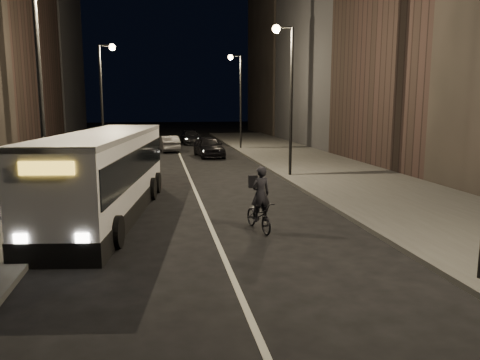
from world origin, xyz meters
name	(u,v)px	position (x,y,z in m)	size (l,w,h in m)	color
ground	(219,246)	(0.00, 0.00, 0.00)	(180.00, 180.00, 0.00)	black
sidewalk_right	(326,170)	(8.50, 14.00, 0.08)	(7.00, 70.00, 0.16)	#373735
sidewalk_left	(35,177)	(-8.50, 14.00, 0.08)	(7.00, 70.00, 0.16)	#373735
building_row_right	(357,30)	(16.00, 27.50, 10.50)	(8.00, 61.00, 21.00)	black
streetlight_right_mid	(287,81)	(5.33, 12.00, 5.36)	(1.20, 0.44, 8.12)	black
streetlight_right_far	(238,89)	(5.33, 28.00, 5.36)	(1.20, 0.44, 8.12)	black
streetlight_left_near	(47,67)	(-5.33, 4.00, 5.36)	(1.20, 0.44, 8.12)	black
streetlight_left_far	(105,86)	(-5.33, 22.00, 5.36)	(1.20, 0.44, 8.12)	black
city_bus	(106,171)	(-3.60, 4.47, 1.69)	(3.96, 11.72, 3.10)	white
cyclist_on_bicycle	(259,210)	(1.52, 1.37, 0.72)	(1.01, 1.97, 2.17)	black
car_near	(209,147)	(2.18, 22.88, 0.79)	(1.86, 4.64, 1.58)	black
car_mid	(169,144)	(-0.80, 27.48, 0.69)	(1.45, 4.17, 1.37)	#323234
car_far	(191,137)	(1.61, 34.64, 0.68)	(1.91, 4.69, 1.36)	black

